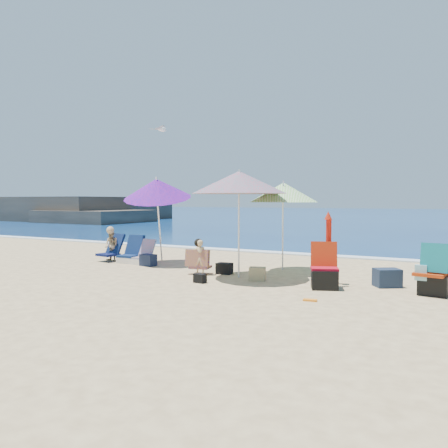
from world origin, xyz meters
The scene contains 21 objects.
ground centered at (0.00, 0.00, 0.00)m, with size 120.00×120.00×0.00m.
sea centered at (0.00, 45.00, -0.05)m, with size 120.00×80.00×0.12m.
foam centered at (0.00, 5.10, 0.02)m, with size 120.00×0.50×0.04m.
headland centered at (-27.29, 19.73, 0.57)m, with size 20.50×11.50×2.60m.
umbrella_turquoise centered at (0.26, 0.64, 2.00)m, with size 2.19×2.19×2.27m.
umbrella_striped centered at (0.75, 1.91, 1.80)m, with size 2.03×2.03×2.06m.
umbrella_blue centered at (-2.52, 1.50, 1.93)m, with size 2.25×2.29×2.35m.
furled_umbrella centered at (2.09, 0.86, 0.78)m, with size 0.17×0.22×1.42m.
chair_navy centered at (-3.30, 1.38, 0.19)m, with size 0.54×0.66×0.70m.
chair_rainbow centered at (-2.86, 1.31, 0.16)m, with size 0.57×0.59×0.62m.
camp_chair_left centered at (2.15, 0.37, 0.26)m, with size 0.62×0.65×0.85m.
camp_chair_right centered at (3.97, 0.69, 0.33)m, with size 0.61×0.62×0.91m.
person_center centered at (-0.70, 0.60, 0.38)m, with size 0.56×0.47×0.78m.
person_left centered at (-3.93, 1.35, 0.42)m, with size 0.61×0.69×0.93m.
bag_navy_a centered at (-2.50, 1.10, 0.14)m, with size 0.39×0.29×0.29m.
bag_black_a centered at (-0.25, 0.92, 0.12)m, with size 0.35×0.27×0.24m.
bag_tan centered at (0.74, 0.51, 0.14)m, with size 0.37×0.31×0.27m.
bag_navy_b centered at (3.14, 1.09, 0.17)m, with size 0.57×0.54×0.34m.
bag_black_b centered at (-0.16, -0.24, 0.09)m, with size 0.25×0.18×0.18m.
orange_item centered at (2.25, -0.77, 0.01)m, with size 0.23×0.13×0.03m.
seagull centered at (-2.74, 2.01, 3.50)m, with size 0.64×0.45×0.12m.
Camera 1 is at (4.48, -7.74, 1.62)m, focal length 36.15 mm.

